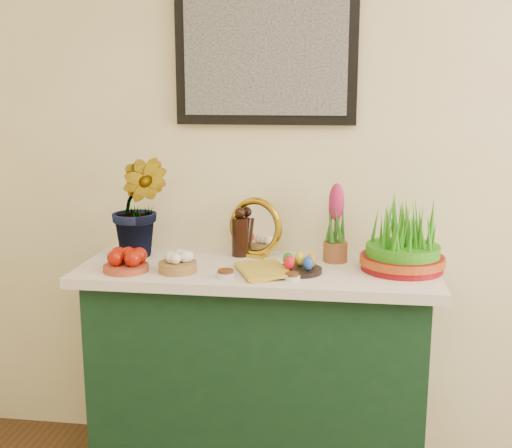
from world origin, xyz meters
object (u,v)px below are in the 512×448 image
(sideboard, at_px, (258,375))
(hyacinth_green, at_px, (139,190))
(mirror, at_px, (255,228))
(book, at_px, (241,271))
(wheatgrass_sabzeh, at_px, (403,240))

(sideboard, bearing_deg, hyacinth_green, 171.00)
(sideboard, bearing_deg, mirror, 101.59)
(sideboard, height_order, book, book)
(sideboard, distance_m, mirror, 0.60)
(mirror, distance_m, book, 0.31)
(sideboard, bearing_deg, wheatgrass_sabzeh, 2.48)
(sideboard, xyz_separation_m, wheatgrass_sabzeh, (0.56, 0.02, 0.58))
(mirror, relative_size, book, 1.09)
(book, bearing_deg, sideboard, 48.36)
(hyacinth_green, xyz_separation_m, mirror, (0.47, 0.07, -0.16))
(mirror, distance_m, wheatgrass_sabzeh, 0.60)
(sideboard, xyz_separation_m, hyacinth_green, (-0.50, 0.08, 0.74))
(book, relative_size, wheatgrass_sabzeh, 0.71)
(sideboard, xyz_separation_m, mirror, (-0.03, 0.15, 0.58))
(hyacinth_green, bearing_deg, book, -28.95)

